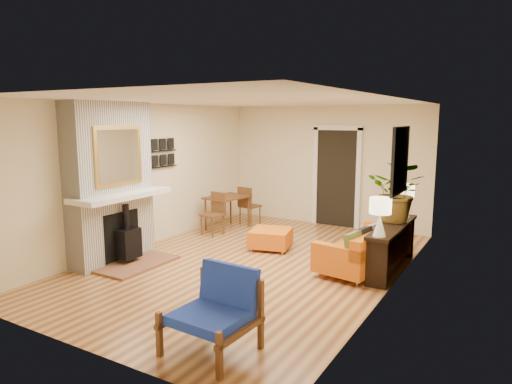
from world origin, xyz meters
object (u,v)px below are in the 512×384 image
(dining_table, at_px, (230,203))
(lamp_far, at_px, (405,196))
(sofa, at_px, (368,248))
(console_table, at_px, (393,234))
(blue_chair, at_px, (218,306))
(lamp_near, at_px, (380,212))
(houseplant, at_px, (398,192))
(ottoman, at_px, (271,238))

(dining_table, xyz_separation_m, lamp_far, (3.65, -0.28, 0.50))
(sofa, distance_m, console_table, 0.44)
(blue_chair, bearing_deg, lamp_far, 76.96)
(lamp_far, bearing_deg, lamp_near, -90.00)
(blue_chair, distance_m, houseplant, 3.77)
(houseplant, bearing_deg, sofa, -137.05)
(lamp_near, xyz_separation_m, houseplant, (-0.01, 1.03, 0.14))
(blue_chair, xyz_separation_m, lamp_far, (0.93, 4.02, 0.61))
(blue_chair, xyz_separation_m, dining_table, (-2.72, 4.30, 0.11))
(sofa, height_order, console_table, sofa)
(dining_table, distance_m, houseplant, 3.77)
(sofa, xyz_separation_m, dining_table, (-3.30, 1.04, 0.24))
(sofa, xyz_separation_m, lamp_far, (0.35, 0.76, 0.74))
(lamp_near, distance_m, lamp_far, 1.47)
(ottoman, relative_size, blue_chair, 1.00)
(console_table, bearing_deg, houseplant, 92.25)
(lamp_far, bearing_deg, console_table, -90.00)
(sofa, bearing_deg, lamp_far, 65.25)
(lamp_near, distance_m, houseplant, 1.04)
(lamp_near, xyz_separation_m, lamp_far, (0.00, 1.47, 0.00))
(blue_chair, height_order, dining_table, dining_table)
(console_table, distance_m, lamp_far, 0.85)
(console_table, xyz_separation_m, lamp_near, (0.00, -0.77, 0.49))
(houseplant, bearing_deg, ottoman, -176.38)
(houseplant, bearing_deg, blue_chair, -104.43)
(console_table, relative_size, houseplant, 1.94)
(lamp_far, xyz_separation_m, houseplant, (-0.01, -0.44, 0.14))
(blue_chair, height_order, houseplant, houseplant)
(dining_table, height_order, console_table, dining_table)
(blue_chair, bearing_deg, houseplant, 75.57)
(blue_chair, distance_m, lamp_near, 2.78)
(blue_chair, bearing_deg, dining_table, 122.35)
(console_table, height_order, lamp_near, lamp_near)
(ottoman, bearing_deg, houseplant, 3.62)
(sofa, distance_m, blue_chair, 3.32)
(sofa, distance_m, houseplant, 0.99)
(ottoman, relative_size, console_table, 0.46)
(dining_table, bearing_deg, console_table, -14.95)
(dining_table, distance_m, console_table, 3.78)
(lamp_near, bearing_deg, sofa, 116.08)
(blue_chair, height_order, console_table, blue_chair)
(dining_table, height_order, lamp_near, lamp_near)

